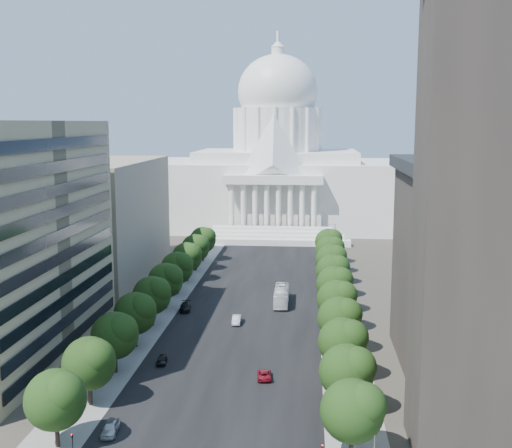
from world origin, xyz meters
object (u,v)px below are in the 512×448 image
(car_dark_a, at_px, (162,360))
(car_silver, at_px, (237,320))
(car_red, at_px, (264,375))
(car_dark_b, at_px, (185,307))
(car_parked, at_px, (111,428))
(city_bus, at_px, (282,296))

(car_dark_a, xyz_separation_m, car_silver, (9.92, 22.43, 0.14))
(car_silver, height_order, car_red, car_silver)
(car_dark_a, distance_m, car_dark_b, 30.38)
(car_silver, xyz_separation_m, car_red, (7.52, -27.21, -0.15))
(car_red, distance_m, car_dark_b, 40.12)
(car_red, distance_m, car_parked, 26.94)
(car_dark_a, relative_size, city_bus, 0.29)
(car_dark_b, height_order, car_parked, car_dark_b)
(car_dark_a, bearing_deg, car_red, -20.55)
(car_dark_a, height_order, car_red, car_dark_a)
(car_parked, bearing_deg, car_silver, 72.32)
(car_dark_b, xyz_separation_m, car_parked, (1.00, -54.74, -0.01))
(car_dark_b, relative_size, city_bus, 0.42)
(car_dark_b, bearing_deg, car_red, -68.03)
(car_dark_a, relative_size, car_dark_b, 0.69)
(car_red, bearing_deg, city_bus, -96.09)
(car_red, bearing_deg, car_dark_b, -66.07)
(car_dark_a, relative_size, car_red, 0.83)
(car_dark_a, xyz_separation_m, car_parked, (-1.00, -24.43, 0.14))
(car_dark_a, height_order, car_dark_b, car_dark_b)
(car_parked, bearing_deg, car_dark_b, 86.48)
(car_silver, relative_size, city_bus, 0.37)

